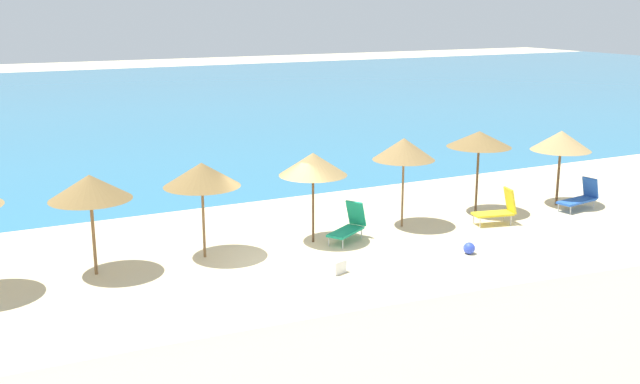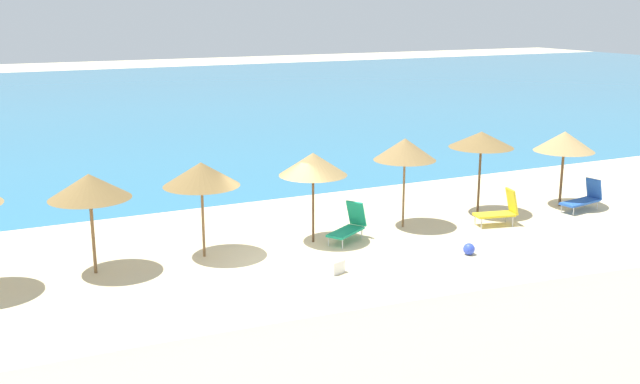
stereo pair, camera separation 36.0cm
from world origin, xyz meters
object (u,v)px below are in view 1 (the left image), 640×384
beach_umbrella_7 (561,141)px  beach_umbrella_5 (404,149)px  lounge_chair_0 (349,225)px  lounge_chair_2 (499,209)px  beach_ball (469,248)px  lounge_chair_3 (581,197)px  cooler_box (334,266)px  beach_umbrella_3 (202,175)px  beach_umbrella_6 (479,139)px  beach_umbrella_4 (313,164)px  beach_umbrella_2 (90,187)px

beach_umbrella_7 → beach_umbrella_5: bearing=178.0°
lounge_chair_0 → lounge_chair_2: 5.23m
lounge_chair_0 → beach_umbrella_5: bearing=-109.1°
lounge_chair_2 → beach_ball: (-2.71, -1.99, -0.34)m
lounge_chair_3 → cooler_box: (-10.71, -1.79, -0.25)m
beach_umbrella_3 → beach_umbrella_6: (9.80, 0.25, 0.18)m
beach_umbrella_4 → lounge_chair_0: size_ratio=1.74×
beach_umbrella_4 → beach_umbrella_5: beach_umbrella_5 is taller
lounge_chair_0 → lounge_chair_2: (5.18, -0.70, 0.04)m
beach_umbrella_3 → beach_umbrella_5: (6.67, 0.04, 0.14)m
beach_umbrella_2 → beach_umbrella_5: size_ratio=0.94×
beach_umbrella_3 → beach_umbrella_5: size_ratio=0.95×
beach_umbrella_6 → beach_umbrella_7: beach_umbrella_6 is taller
beach_umbrella_2 → beach_umbrella_4: beach_umbrella_4 is taller
lounge_chair_2 → lounge_chair_3: (3.82, 0.21, -0.08)m
beach_umbrella_5 → lounge_chair_0: bearing=-167.1°
lounge_chair_2 → lounge_chair_0: bearing=94.7°
lounge_chair_2 → beach_umbrella_3: bearing=95.4°
lounge_chair_2 → cooler_box: bearing=115.3°
beach_umbrella_6 → beach_umbrella_5: bearing=-176.3°
beach_umbrella_4 → beach_umbrella_5: size_ratio=0.95×
lounge_chair_0 → beach_umbrella_3: bearing=52.0°
beach_umbrella_2 → beach_umbrella_6: beach_umbrella_6 is taller
beach_umbrella_5 → lounge_chair_2: 3.78m
cooler_box → beach_umbrella_5: bearing=35.3°
beach_umbrella_2 → lounge_chair_2: 12.83m
lounge_chair_3 → beach_ball: size_ratio=5.09×
lounge_chair_0 → cooler_box: 2.87m
beach_umbrella_7 → lounge_chair_0: (-8.65, -0.29, -1.87)m
beach_umbrella_6 → cooler_box: (-7.08, -3.00, -2.40)m
cooler_box → beach_umbrella_6: bearing=22.9°
beach_umbrella_2 → beach_umbrella_7: (16.11, -0.14, -0.05)m
beach_umbrella_2 → cooler_box: beach_umbrella_2 is taller
beach_ball → beach_umbrella_7: bearing=25.7°
beach_umbrella_5 → beach_ball: (0.24, -3.20, -2.38)m
beach_umbrella_6 → lounge_chair_3: bearing=-18.5°
cooler_box → lounge_chair_2: bearing=12.9°
beach_umbrella_4 → lounge_chair_3: (10.05, -0.84, -1.98)m
beach_umbrella_4 → lounge_chair_2: 6.60m
beach_umbrella_4 → beach_umbrella_2: bearing=179.2°
beach_umbrella_7 → lounge_chair_2: 4.05m
beach_umbrella_6 → lounge_chair_2: size_ratio=1.96×
beach_umbrella_4 → beach_ball: (3.52, -3.03, -2.24)m
lounge_chair_0 → lounge_chair_3: lounge_chair_0 is taller
beach_umbrella_4 → lounge_chair_2: bearing=-9.5°
beach_umbrella_4 → beach_ball: bearing=-40.7°
beach_umbrella_2 → beach_ball: 10.64m
beach_umbrella_2 → lounge_chair_0: size_ratio=1.73×
lounge_chair_2 → cooler_box: (-6.89, -1.58, -0.33)m
lounge_chair_2 → beach_umbrella_6: bearing=4.6°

